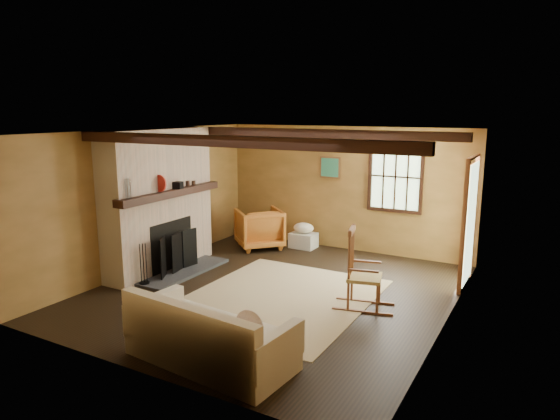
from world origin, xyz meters
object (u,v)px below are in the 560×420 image
Objects in this scene: fireplace at (160,206)px; laundry_basket at (303,240)px; rocking_chair at (362,274)px; armchair at (259,228)px; sofa at (208,340)px.

fireplace is 4.80× the size of laundry_basket.
rocking_chair is 1.32× the size of armchair.
rocking_chair is at bearing -48.66° from laundry_basket.
rocking_chair reaches higher than laundry_basket.
armchair is at bearing 41.98° from rocking_chair.
laundry_basket is (-2.07, 2.35, -0.33)m from rocking_chair.
sofa is 3.91× the size of laundry_basket.
laundry_basket is at bearing 160.87° from armchair.
armchair is (-0.78, -0.41, 0.24)m from laundry_basket.
fireplace reaches higher than rocking_chair.
fireplace is 2.24m from armchair.
rocking_chair is at bearing 98.50° from armchair.
fireplace is at bearing -122.26° from laundry_basket.
fireplace is 2.10× the size of rocking_chair.
fireplace is 3.60m from sofa.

